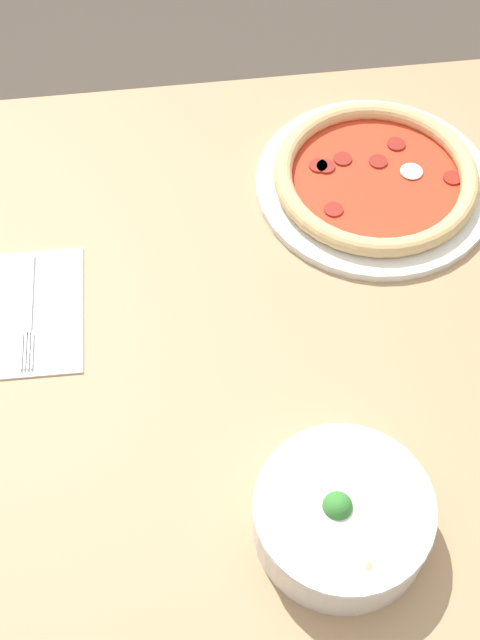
# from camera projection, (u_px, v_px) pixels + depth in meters

# --- Properties ---
(ground_plane) EXTENTS (8.00, 8.00, 0.00)m
(ground_plane) POSITION_uv_depth(u_px,v_px,m) (270.00, 568.00, 1.73)
(ground_plane) COLOR #4C4238
(dining_table) EXTENTS (1.05, 1.02, 0.77)m
(dining_table) POSITION_uv_depth(u_px,v_px,m) (283.00, 402.00, 1.18)
(dining_table) COLOR tan
(dining_table) RESTS_ON ground_plane
(pizza) EXTENTS (0.33, 0.33, 0.04)m
(pizza) POSITION_uv_depth(u_px,v_px,m) (375.00, 179.00, 1.24)
(pizza) COLOR white
(pizza) RESTS_ON dining_table
(bowl) EXTENTS (0.19, 0.19, 0.08)m
(bowl) POSITION_uv_depth(u_px,v_px,m) (343.00, 516.00, 0.94)
(bowl) COLOR white
(bowl) RESTS_ON dining_table
(napkin) EXTENTS (0.20, 0.20, 0.00)m
(napkin) POSITION_uv_depth(u_px,v_px,m) (6.00, 314.00, 1.13)
(napkin) COLOR white
(napkin) RESTS_ON dining_table
(fork) EXTENTS (0.02, 0.18, 0.00)m
(fork) POSITION_uv_depth(u_px,v_px,m) (29.00, 308.00, 1.13)
(fork) COLOR silver
(fork) RESTS_ON napkin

